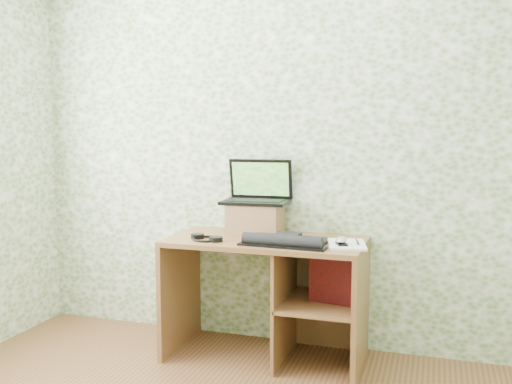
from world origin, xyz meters
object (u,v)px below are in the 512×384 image
(keyboard, at_px, (285,241))
(notepad, at_px, (347,244))
(laptop, at_px, (258,192))
(desk, at_px, (279,282))
(riser, at_px, (255,219))

(keyboard, xyz_separation_m, notepad, (0.35, 0.08, -0.02))
(laptop, xyz_separation_m, keyboard, (0.27, -0.32, -0.24))
(desk, xyz_separation_m, riser, (-0.19, 0.12, 0.37))
(riser, height_order, notepad, riser)
(desk, bearing_deg, keyboard, -64.68)
(keyboard, distance_m, notepad, 0.36)
(desk, height_order, riser, riser)
(desk, bearing_deg, laptop, 140.23)
(desk, distance_m, keyboard, 0.34)
(laptop, height_order, notepad, laptop)
(desk, height_order, laptop, laptop)
(notepad, bearing_deg, laptop, 146.59)
(riser, relative_size, notepad, 1.10)
(keyboard, bearing_deg, desk, 118.34)
(keyboard, height_order, notepad, keyboard)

